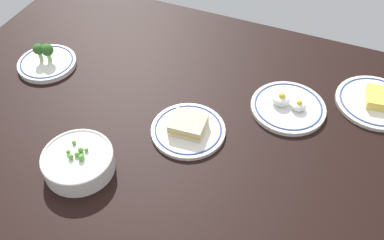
# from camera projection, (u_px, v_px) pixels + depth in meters

# --- Properties ---
(dining_table) EXTENTS (1.54, 1.05, 0.04)m
(dining_table) POSITION_uv_depth(u_px,v_px,m) (192.00, 130.00, 1.16)
(dining_table) COLOR black
(dining_table) RESTS_ON ground
(plate_broccoli) EXTENTS (0.17, 0.17, 0.07)m
(plate_broccoli) POSITION_uv_depth(u_px,v_px,m) (47.00, 61.00, 1.30)
(plate_broccoli) COLOR white
(plate_broccoli) RESTS_ON dining_table
(plate_eggs) EXTENTS (0.20, 0.20, 0.05)m
(plate_eggs) POSITION_uv_depth(u_px,v_px,m) (288.00, 106.00, 1.18)
(plate_eggs) COLOR white
(plate_eggs) RESTS_ON dining_table
(bowl_peas) EXTENTS (0.17, 0.17, 0.06)m
(bowl_peas) POSITION_uv_depth(u_px,v_px,m) (78.00, 161.00, 1.02)
(bowl_peas) COLOR white
(bowl_peas) RESTS_ON dining_table
(plate_sandwich) EXTENTS (0.19, 0.19, 0.04)m
(plate_sandwich) POSITION_uv_depth(u_px,v_px,m) (189.00, 129.00, 1.12)
(plate_sandwich) COLOR white
(plate_sandwich) RESTS_ON dining_table
(plate_cheese) EXTENTS (0.22, 0.22, 0.04)m
(plate_cheese) POSITION_uv_depth(u_px,v_px,m) (376.00, 101.00, 1.19)
(plate_cheese) COLOR white
(plate_cheese) RESTS_ON dining_table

